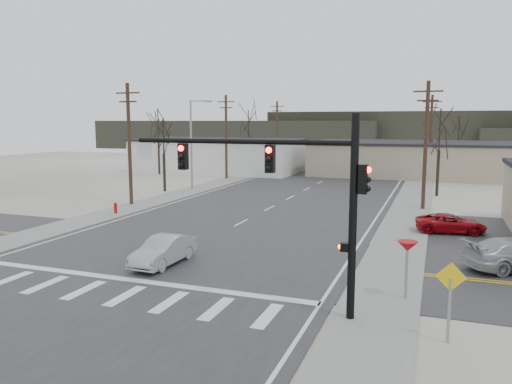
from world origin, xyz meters
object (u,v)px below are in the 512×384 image
traffic_signal_mast (299,186)px  sedan_crossing (164,251)px  fire_hydrant (116,208)px  car_parked_red (451,223)px  car_far_a (378,167)px  car_far_b (346,159)px

traffic_signal_mast → sedan_crossing: bearing=154.9°
fire_hydrant → car_parked_red: 23.66m
fire_hydrant → car_far_a: car_far_a is taller
car_parked_red → fire_hydrant: bearing=85.0°
car_far_a → car_far_b: car_far_a is taller
sedan_crossing → car_parked_red: 18.04m
sedan_crossing → car_far_b: size_ratio=0.90×
fire_hydrant → car_parked_red: bearing=4.1°
car_far_b → car_parked_red: (14.80, -47.50, -0.21)m
sedan_crossing → car_far_b: bearing=93.6°
traffic_signal_mast → sedan_crossing: 9.40m
sedan_crossing → car_far_a: car_far_a is taller
sedan_crossing → traffic_signal_mast: bearing=-23.0°
fire_hydrant → car_far_b: size_ratio=0.19×
sedan_crossing → car_parked_red: sedan_crossing is taller
sedan_crossing → car_far_a: bearing=86.3°
sedan_crossing → car_far_a: size_ratio=0.72×
car_far_a → car_far_b: bearing=-44.5°
fire_hydrant → sedan_crossing: size_ratio=0.21×
traffic_signal_mast → car_far_b: (-9.30, 63.38, -3.85)m
traffic_signal_mast → car_far_a: bearing=93.3°
traffic_signal_mast → car_far_b: bearing=98.3°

